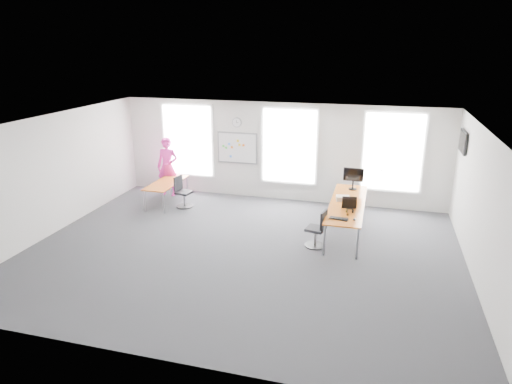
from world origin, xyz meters
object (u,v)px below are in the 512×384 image
(desk_left, at_px, (166,184))
(headphones, at_px, (350,211))
(monitor, at_px, (353,177))
(person, at_px, (168,167))
(chair_right, at_px, (318,231))
(desk_right, at_px, (347,205))
(keyboard, at_px, (339,219))
(chair_left, at_px, (182,193))

(desk_left, bearing_deg, headphones, -15.28)
(monitor, bearing_deg, person, 179.69)
(chair_right, xyz_separation_m, person, (-5.16, 2.66, 0.53))
(desk_left, bearing_deg, monitor, 3.67)
(desk_right, xyz_separation_m, keyboard, (-0.10, -1.19, 0.06))
(chair_left, bearing_deg, headphones, -95.15)
(desk_left, bearing_deg, keyboard, -20.53)
(headphones, bearing_deg, desk_right, 115.31)
(person, bearing_deg, desk_left, -71.66)
(chair_right, distance_m, keyboard, 0.63)
(desk_left, distance_m, keyboard, 5.73)
(desk_left, relative_size, headphones, 9.82)
(desk_left, distance_m, chair_left, 0.65)
(headphones, bearing_deg, chair_right, -131.92)
(desk_left, height_order, chair_left, chair_left)
(chair_right, height_order, person, person)
(desk_right, relative_size, chair_left, 3.49)
(chair_left, bearing_deg, keyboard, -101.03)
(chair_right, bearing_deg, desk_left, -100.52)
(chair_left, height_order, keyboard, chair_left)
(desk_left, xyz_separation_m, keyboard, (5.36, -2.01, 0.19))
(desk_left, xyz_separation_m, chair_right, (4.88, -1.93, -0.20))
(keyboard, height_order, monitor, monitor)
(chair_right, relative_size, chair_left, 1.00)
(chair_right, distance_m, headphones, 0.91)
(chair_right, xyz_separation_m, chair_left, (-4.28, 1.76, -0.00))
(desk_left, distance_m, person, 0.85)
(monitor, bearing_deg, desk_left, -172.96)
(keyboard, xyz_separation_m, monitor, (0.15, 2.36, 0.36))
(person, xyz_separation_m, monitor, (5.79, -0.37, 0.22))
(desk_left, distance_m, headphones, 5.77)
(monitor, bearing_deg, chair_left, -170.52)
(desk_right, bearing_deg, chair_left, 172.50)
(person, distance_m, monitor, 5.81)
(chair_left, bearing_deg, chair_right, -102.34)
(desk_right, height_order, keyboard, keyboard)
(desk_right, bearing_deg, desk_left, 171.54)
(desk_right, height_order, monitor, monitor)
(chair_left, height_order, person, person)
(chair_left, distance_m, monitor, 5.00)
(chair_right, relative_size, monitor, 1.51)
(desk_right, xyz_separation_m, chair_right, (-0.58, -1.12, -0.33))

